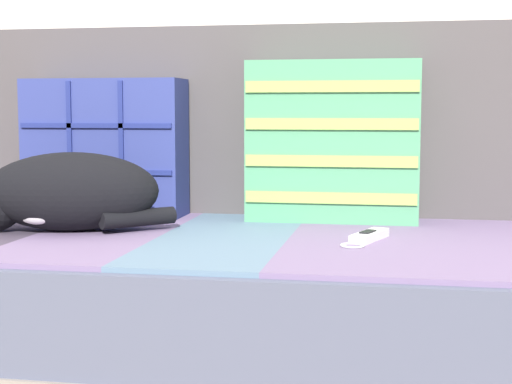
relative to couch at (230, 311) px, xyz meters
name	(u,v)px	position (x,y,z in m)	size (l,w,h in m)	color
couch	(230,311)	(0.00, 0.00, 0.00)	(2.07, 0.90, 0.35)	gray
sofa_backrest	(260,120)	(0.00, 0.38, 0.42)	(2.03, 0.14, 0.49)	#474242
throw_pillow_quilted	(105,148)	(-0.38, 0.23, 0.35)	(0.41, 0.14, 0.35)	navy
throw_pillow_striped	(333,141)	(0.21, 0.23, 0.37)	(0.41, 0.14, 0.39)	#4C9366
sleeping_cat	(64,194)	(-0.37, -0.04, 0.26)	(0.44, 0.28, 0.18)	black
game_remote_near	(368,237)	(0.31, -0.05, 0.19)	(0.10, 0.19, 0.02)	white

